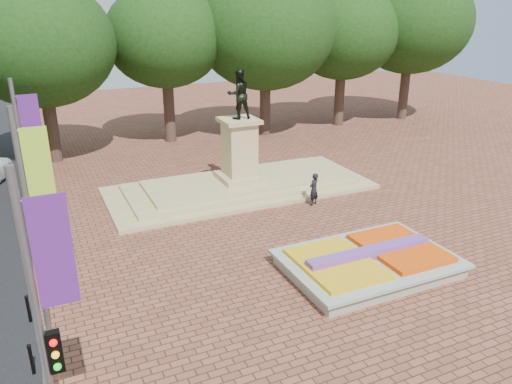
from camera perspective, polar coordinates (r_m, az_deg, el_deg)
ground at (r=20.48m, az=7.01°, el=-6.93°), size 90.00×90.00×0.00m
flower_bed at (r=19.40m, az=12.78°, el=-7.74°), size 6.30×4.30×0.91m
monument at (r=26.68m, az=-1.87°, el=2.03°), size 14.00×6.00×6.40m
tree_row_back at (r=35.53m, az=-4.94°, el=16.25°), size 44.80×8.80×10.43m
banner_poles at (r=15.07m, az=-24.01°, el=-2.96°), size 0.88×11.17×7.00m
bollard_row at (r=16.47m, az=-24.46°, el=-14.28°), size 0.12×13.12×0.98m
pedestrian at (r=24.84m, az=6.62°, el=0.32°), size 0.72×0.62×1.66m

